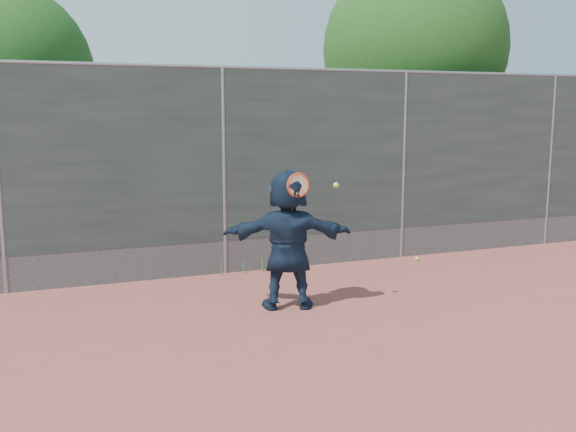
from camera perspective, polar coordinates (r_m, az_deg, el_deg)
name	(u,v)px	position (r m, az deg, el deg)	size (l,w,h in m)	color
ground	(320,356)	(6.49, 2.83, -12.28)	(80.00, 80.00, 0.00)	#9E4C42
player	(288,239)	(7.76, 0.00, -2.07)	(1.58, 0.50, 1.71)	#15253B
ball_ground	(417,258)	(10.57, 11.38, -3.72)	(0.07, 0.07, 0.07)	#BCF436
fence	(224,167)	(9.37, -5.74, 4.36)	(20.00, 0.06, 3.03)	#38423D
swing_action	(302,187)	(7.51, 1.23, 2.62)	(0.66, 0.14, 0.51)	#E93E16
tree_right	(421,54)	(13.37, 11.72, 13.88)	(3.78, 3.60, 5.39)	#382314
tree_left	(13,78)	(12.09, -23.27, 11.21)	(3.15, 3.00, 4.53)	#382314
weed_clump	(247,264)	(9.58, -3.71, -4.30)	(0.68, 0.07, 0.30)	#387226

